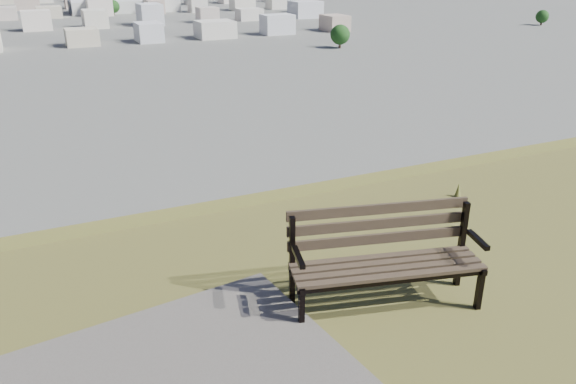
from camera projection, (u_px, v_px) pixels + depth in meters
name	position (u px, v px, depth m)	size (l,w,h in m)	color
park_bench	(384.00, 253.00, 4.74)	(1.68, 0.88, 0.84)	#463828
arena	(124.00, 1.00, 294.55)	(54.52, 23.26, 22.97)	silver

